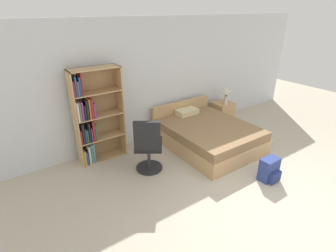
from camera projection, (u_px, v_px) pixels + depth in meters
The scene contains 9 objects.
ground_plane at pixel (275, 215), 3.79m from camera, with size 14.00×14.00×0.00m, color #BCB29E.
wall_back at pixel (155, 80), 5.67m from camera, with size 9.00×0.06×2.60m.
bookshelf at pixel (92, 119), 4.84m from camera, with size 0.90×0.33×1.79m.
bed at pixel (206, 134), 5.62m from camera, with size 1.59×1.99×0.75m.
office_chair at pixel (148, 147), 4.59m from camera, with size 0.69×0.72×1.08m.
nightstand at pixel (222, 112), 6.76m from camera, with size 0.48×0.46×0.53m.
table_lamp at pixel (225, 89), 6.51m from camera, with size 0.28×0.28×0.44m.
water_bottle at pixel (226, 100), 6.50m from camera, with size 0.07×0.07×0.23m.
backpack_blue at pixel (269, 170), 4.51m from camera, with size 0.33×0.28×0.41m.
Camera 1 is at (-2.93, -1.51, 2.75)m, focal length 28.00 mm.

